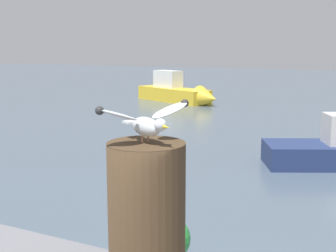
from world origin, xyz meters
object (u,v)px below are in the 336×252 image
at_px(mooring_post, 147,215).
at_px(seagull, 146,121).
at_px(channel_buoy, 169,247).
at_px(boat_yellow, 180,93).

xyz_separation_m(mooring_post, seagull, (0.00, -0.00, 0.51)).
distance_m(mooring_post, channel_buoy, 3.58).
relative_size(mooring_post, channel_buoy, 0.60).
relative_size(mooring_post, boat_yellow, 0.14).
height_order(seagull, boat_yellow, seagull).
xyz_separation_m(seagull, channel_buoy, (-1.34, 2.90, -2.14)).
bearing_deg(boat_yellow, channel_buoy, -64.79).
bearing_deg(mooring_post, seagull, -27.80).
distance_m(seagull, channel_buoy, 3.85).
relative_size(seagull, channel_buoy, 0.40).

